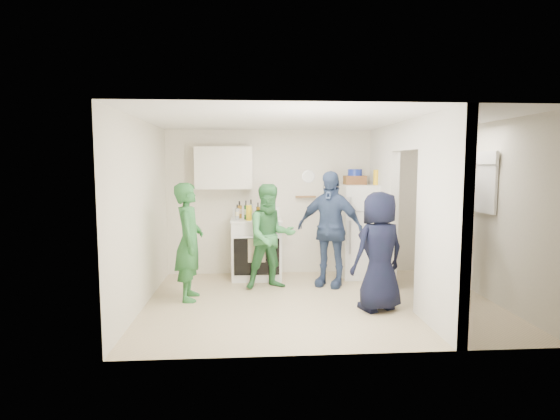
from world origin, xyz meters
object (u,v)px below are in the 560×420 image
object	(u,v)px
stove	(256,248)
yellow_cup_stack_top	(376,177)
person_green_left	(189,242)
person_nook	(444,235)
fridge	(360,231)
person_navy	(379,251)
wicker_basket	(355,180)
person_denim	(329,229)
blue_bowl	(355,172)
person_green_center	(271,237)

from	to	relation	value
stove	yellow_cup_stack_top	world-z (taller)	yellow_cup_stack_top
person_green_left	person_nook	bearing A→B (deg)	-92.84
fridge	person_navy	xyz separation A→B (m)	(-0.19, -1.72, -0.00)
fridge	wicker_basket	distance (m)	0.87
yellow_cup_stack_top	person_denim	distance (m)	1.23
wicker_basket	person_denim	size ratio (longest dim) A/B	0.19
blue_bowl	yellow_cup_stack_top	bearing A→B (deg)	-25.11
person_green_left	person_green_center	distance (m)	1.27
yellow_cup_stack_top	person_green_left	size ratio (longest dim) A/B	0.15
stove	blue_bowl	bearing A→B (deg)	0.69
person_green_left	person_nook	distance (m)	3.63
yellow_cup_stack_top	person_denim	xyz separation A→B (m)	(-0.85, -0.41, -0.79)
stove	yellow_cup_stack_top	distance (m)	2.32
person_denim	fridge	bearing A→B (deg)	68.57
person_denim	person_nook	size ratio (longest dim) A/B	1.00
stove	person_navy	distance (m)	2.37
person_green_left	person_nook	xyz separation A→B (m)	(3.63, -0.12, 0.07)
person_green_center	person_denim	distance (m)	0.94
person_navy	person_nook	distance (m)	1.21
wicker_basket	person_navy	size ratio (longest dim) A/B	0.22
blue_bowl	person_denim	size ratio (longest dim) A/B	0.13
person_navy	person_nook	xyz separation A→B (m)	(1.09, 0.51, 0.12)
fridge	blue_bowl	distance (m)	1.00
stove	yellow_cup_stack_top	bearing A→B (deg)	-3.75
person_navy	person_green_left	bearing A→B (deg)	-37.06
person_nook	person_navy	bearing A→B (deg)	-67.65
person_green_center	person_nook	world-z (taller)	person_nook
yellow_cup_stack_top	person_navy	xyz separation A→B (m)	(-0.41, -1.62, -0.91)
person_green_left	person_navy	size ratio (longest dim) A/B	1.06
person_green_left	person_denim	size ratio (longest dim) A/B	0.92
person_denim	person_navy	world-z (taller)	person_denim
blue_bowl	person_green_center	distance (m)	1.86
person_denim	blue_bowl	bearing A→B (deg)	76.17
fridge	wicker_basket	xyz separation A→B (m)	(-0.10, 0.05, 0.86)
blue_bowl	wicker_basket	bearing A→B (deg)	0.00
person_denim	person_nook	xyz separation A→B (m)	(1.53, -0.70, -0.00)
stove	person_nook	bearing A→B (deg)	-24.95
person_green_center	yellow_cup_stack_top	bearing A→B (deg)	2.75
fridge	wicker_basket	bearing A→B (deg)	153.43
yellow_cup_stack_top	wicker_basket	bearing A→B (deg)	154.89
fridge	person_nook	distance (m)	1.51
wicker_basket	person_green_center	xyz separation A→B (m)	(-1.45, -0.65, -0.84)
person_nook	person_denim	bearing A→B (deg)	-117.17
yellow_cup_stack_top	person_nook	bearing A→B (deg)	-58.45
yellow_cup_stack_top	person_navy	size ratio (longest dim) A/B	0.16
stove	wicker_basket	distance (m)	2.02
wicker_basket	yellow_cup_stack_top	world-z (taller)	yellow_cup_stack_top
person_green_center	blue_bowl	bearing A→B (deg)	11.11
fridge	person_navy	world-z (taller)	fridge
fridge	yellow_cup_stack_top	distance (m)	0.94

